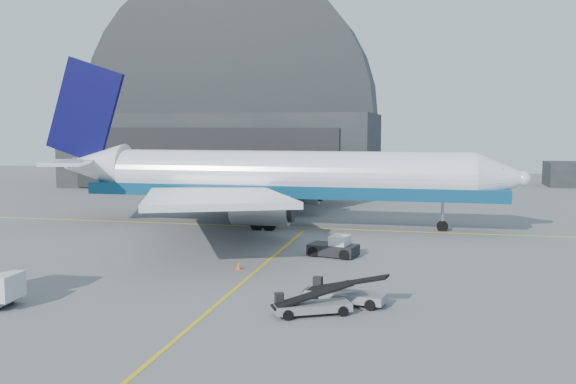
% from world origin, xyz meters
% --- Properties ---
extents(ground, '(200.00, 200.00, 0.00)m').
position_xyz_m(ground, '(0.00, 0.00, 0.00)').
color(ground, '#565659').
rests_on(ground, ground).
extents(taxi_lines, '(80.00, 42.12, 0.02)m').
position_xyz_m(taxi_lines, '(0.00, 12.67, 0.01)').
color(taxi_lines, gold).
rests_on(taxi_lines, ground).
extents(hangar, '(50.00, 28.30, 28.00)m').
position_xyz_m(hangar, '(-22.00, 64.95, 9.54)').
color(hangar, black).
rests_on(hangar, ground).
extents(airliner, '(49.91, 48.40, 17.52)m').
position_xyz_m(airliner, '(-3.94, 20.99, 4.90)').
color(airliner, white).
rests_on(airliner, ground).
extents(pushback_tug, '(4.07, 2.91, 1.71)m').
position_xyz_m(pushback_tug, '(4.61, 7.03, 0.64)').
color(pushback_tug, black).
rests_on(pushback_tug, ground).
extents(belt_loader_a, '(4.39, 3.09, 1.69)m').
position_xyz_m(belt_loader_a, '(5.58, -8.56, 0.52)').
color(belt_loader_a, gray).
rests_on(belt_loader_a, ground).
extents(belt_loader_b, '(4.95, 2.35, 1.85)m').
position_xyz_m(belt_loader_b, '(7.06, -6.05, 0.57)').
color(belt_loader_b, gray).
rests_on(belt_loader_b, ground).
extents(traffic_cone, '(0.40, 0.40, 0.58)m').
position_xyz_m(traffic_cone, '(-1.35, 1.01, 0.28)').
color(traffic_cone, '#E35607').
rests_on(traffic_cone, ground).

